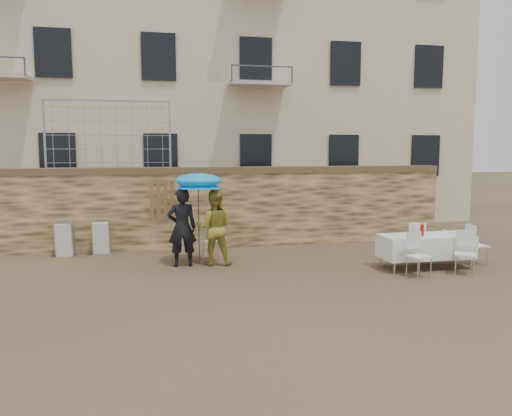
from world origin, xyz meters
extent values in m
plane|color=brown|center=(0.00, 0.00, 0.00)|extent=(80.00, 80.00, 0.00)
cube|color=olive|center=(0.00, 5.00, 1.10)|extent=(13.00, 0.50, 2.20)
cube|color=beige|center=(0.00, 12.00, 7.50)|extent=(20.00, 8.00, 15.00)
imported|color=black|center=(-1.25, 2.74, 0.92)|extent=(0.68, 0.45, 1.84)
imported|color=gold|center=(-0.50, 2.74, 0.89)|extent=(0.96, 0.80, 1.79)
cylinder|color=#3F3F44|center=(-0.85, 2.84, 0.92)|extent=(0.03, 0.03, 1.83)
cone|color=#0A9DF5|center=(-0.85, 2.84, 1.94)|extent=(1.12, 1.12, 0.22)
cube|color=white|center=(4.24, 1.42, 0.75)|extent=(2.10, 0.85, 0.05)
cylinder|color=silver|center=(3.29, 1.08, 0.37)|extent=(0.04, 0.04, 0.74)
cylinder|color=silver|center=(5.19, 1.08, 0.37)|extent=(0.04, 0.04, 0.74)
cylinder|color=silver|center=(3.29, 1.77, 0.37)|extent=(0.04, 0.04, 0.74)
cylinder|color=silver|center=(5.19, 1.77, 0.37)|extent=(0.04, 0.04, 0.74)
cylinder|color=red|center=(4.04, 1.27, 0.91)|extent=(0.09, 0.09, 0.26)
camera|label=1|loc=(-1.92, -8.85, 2.73)|focal=35.00mm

